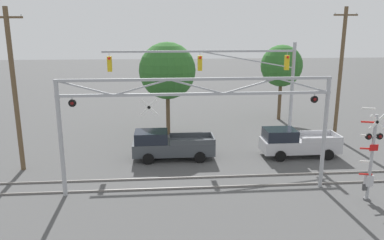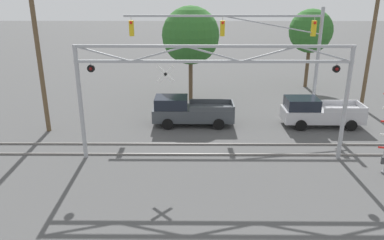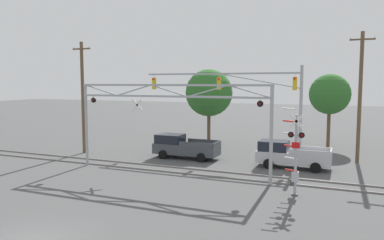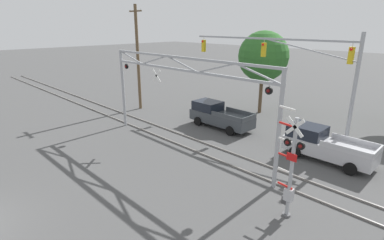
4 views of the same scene
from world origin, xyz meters
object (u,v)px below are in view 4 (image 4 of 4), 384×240
at_px(background_tree_beyond_span, 263,56).
at_px(pickup_truck_following, 324,145).
at_px(traffic_signal_span, 301,64).
at_px(utility_pole_left, 138,57).
at_px(pickup_truck_lead, 218,115).
at_px(crossing_gantry, 182,83).
at_px(crossing_signal_mast, 290,172).

bearing_deg(background_tree_beyond_span, pickup_truck_following, -35.59).
relative_size(traffic_signal_span, pickup_truck_following, 2.60).
height_order(traffic_signal_span, utility_pole_left, utility_pole_left).
bearing_deg(background_tree_beyond_span, pickup_truck_lead, -90.67).
bearing_deg(utility_pole_left, crossing_gantry, -21.02).
height_order(pickup_truck_following, background_tree_beyond_span, background_tree_beyond_span).
relative_size(pickup_truck_following, utility_pole_left, 0.54).
distance_m(crossing_gantry, background_tree_beyond_span, 11.20).
height_order(traffic_signal_span, pickup_truck_lead, traffic_signal_span).
bearing_deg(crossing_gantry, pickup_truck_following, 34.77).
relative_size(pickup_truck_lead, utility_pole_left, 0.55).
relative_size(traffic_signal_span, pickup_truck_lead, 2.52).
xyz_separation_m(crossing_signal_mast, traffic_signal_span, (-4.49, 9.36, 3.21)).
height_order(pickup_truck_lead, pickup_truck_following, same).
xyz_separation_m(pickup_truck_following, utility_pole_left, (-17.57, -1.06, 4.04)).
bearing_deg(pickup_truck_following, utility_pole_left, -176.53).
relative_size(crossing_gantry, utility_pole_left, 1.44).
distance_m(crossing_signal_mast, pickup_truck_following, 7.04).
height_order(crossing_signal_mast, pickup_truck_lead, crossing_signal_mast).
distance_m(crossing_signal_mast, utility_pole_left, 19.90).
distance_m(traffic_signal_span, utility_pole_left, 14.78).
relative_size(crossing_gantry, pickup_truck_following, 2.68).
distance_m(pickup_truck_lead, pickup_truck_following, 8.56).
bearing_deg(crossing_signal_mast, crossing_gantry, 168.10).
distance_m(pickup_truck_following, background_tree_beyond_span, 11.27).
bearing_deg(traffic_signal_span, utility_pole_left, -165.90).
relative_size(crossing_signal_mast, pickup_truck_lead, 0.90).
xyz_separation_m(crossing_gantry, background_tree_beyond_span, (-1.24, 11.11, 0.78)).
bearing_deg(traffic_signal_span, pickup_truck_following, -38.11).
bearing_deg(utility_pole_left, pickup_truck_following, 3.47).
bearing_deg(background_tree_beyond_span, crossing_gantry, -83.63).
bearing_deg(pickup_truck_following, background_tree_beyond_span, 144.41).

